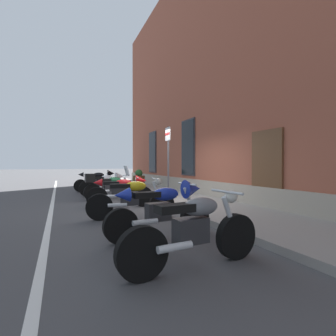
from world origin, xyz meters
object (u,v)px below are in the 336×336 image
Objects in this scene: motorcycle_white_sport at (106,183)px; motorcycle_blue_sport at (165,206)px; barrel_planter at (139,179)px; motorcycle_yellow_naked at (132,199)px; motorcycle_black_sport at (98,180)px; motorcycle_grey_naked at (195,231)px; motorcycle_green_touring at (109,186)px; parking_sign at (168,153)px; motorcycle_red_sport at (123,190)px.

motorcycle_blue_sport is at bearing -0.56° from motorcycle_white_sport.
motorcycle_white_sport is 2.22× the size of barrel_planter.
barrel_planter is at bearing 161.98° from motorcycle_yellow_naked.
motorcycle_white_sport is (1.77, 0.08, -0.03)m from motorcycle_black_sport.
motorcycle_grey_naked is 2.23× the size of barrel_planter.
motorcycle_green_touring is 0.82× the size of parking_sign.
motorcycle_red_sport is (3.15, -0.02, -0.00)m from motorcycle_white_sport.
motorcycle_yellow_naked is at bearing -0.90° from motorcycle_black_sport.
motorcycle_red_sport is 2.18× the size of barrel_planter.
barrel_planter is (-7.15, 2.32, 0.03)m from motorcycle_yellow_naked.
motorcycle_blue_sport is 3.99m from parking_sign.
motorcycle_blue_sport reaches higher than motorcycle_red_sport.
barrel_planter reaches higher than motorcycle_grey_naked.
motorcycle_white_sport is at bearing -154.37° from parking_sign.
motorcycle_red_sport is 3.49m from motorcycle_blue_sport.
motorcycle_grey_naked is at bearing -2.59° from motorcycle_red_sport.
motorcycle_white_sport is 0.99× the size of motorcycle_blue_sport.
barrel_planter is at bearing 148.53° from motorcycle_green_touring.
parking_sign is at bearing 25.63° from motorcycle_white_sport.
motorcycle_black_sport is 9.84m from motorcycle_grey_naked.
parking_sign reaches higher than motorcycle_blue_sport.
motorcycle_black_sport reaches higher than motorcycle_blue_sport.
motorcycle_blue_sport is at bearing 0.12° from motorcycle_black_sport.
motorcycle_white_sport is 4.87m from motorcycle_yellow_naked.
parking_sign reaches higher than motorcycle_grey_naked.
parking_sign is (-4.91, 1.76, 1.24)m from motorcycle_grey_naked.
motorcycle_grey_naked is (3.20, -0.06, -0.00)m from motorcycle_yellow_naked.
motorcycle_blue_sport is (5.19, 0.08, 0.03)m from motorcycle_green_touring.
motorcycle_grey_naked is at bearing -0.99° from motorcycle_yellow_naked.
motorcycle_green_touring is at bearing 179.33° from motorcycle_yellow_naked.
motorcycle_red_sport is 4.93m from motorcycle_grey_naked.
parking_sign is at bearing 160.31° from motorcycle_grey_naked.
motorcycle_red_sport is at bearing -0.36° from motorcycle_white_sport.
motorcycle_white_sport is at bearing 174.21° from motorcycle_green_touring.
motorcycle_grey_naked is at bearing -0.93° from motorcycle_black_sport.
motorcycle_grey_naked is at bearing -1.72° from motorcycle_white_sport.
motorcycle_yellow_naked is 3.20m from motorcycle_grey_naked.
motorcycle_green_touring is at bearing -5.79° from motorcycle_white_sport.
motorcycle_yellow_naked is 0.87× the size of parking_sign.
motorcycle_black_sport is at bearing 178.86° from motorcycle_green_touring.
motorcycle_yellow_naked reaches higher than motorcycle_grey_naked.
barrel_planter reaches higher than motorcycle_yellow_naked.
motorcycle_black_sport is 2.28m from barrel_planter.
motorcycle_blue_sport is 9.19m from barrel_planter.
motorcycle_yellow_naked is at bearing -5.54° from motorcycle_red_sport.
motorcycle_green_touring reaches higher than motorcycle_blue_sport.
motorcycle_black_sport is 6.64m from motorcycle_yellow_naked.
barrel_planter is at bearing 166.13° from motorcycle_blue_sport.
motorcycle_yellow_naked is (1.72, -0.17, -0.06)m from motorcycle_red_sport.
motorcycle_blue_sport is (6.64, -0.07, 0.02)m from motorcycle_white_sport.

